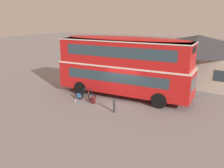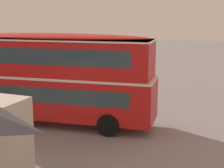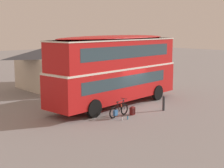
% 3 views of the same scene
% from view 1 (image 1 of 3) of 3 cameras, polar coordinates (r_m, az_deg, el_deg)
% --- Properties ---
extents(ground_plane, '(120.00, 120.00, 0.00)m').
position_cam_1_polar(ground_plane, '(18.40, 2.71, -4.14)').
color(ground_plane, gray).
extents(double_decker_bus, '(10.86, 3.31, 4.79)m').
position_cam_1_polar(double_decker_bus, '(18.87, 2.78, 4.71)').
color(double_decker_bus, black).
rests_on(double_decker_bus, ground).
extents(touring_bicycle, '(1.76, 0.60, 1.04)m').
position_cam_1_polar(touring_bicycle, '(18.66, -6.43, -2.72)').
color(touring_bicycle, black).
rests_on(touring_bicycle, ground).
extents(backpack_on_ground, '(0.35, 0.31, 0.52)m').
position_cam_1_polar(backpack_on_ground, '(17.95, -4.52, -3.77)').
color(backpack_on_ground, maroon).
rests_on(backpack_on_ground, ground).
extents(water_bottle_clear_plastic, '(0.08, 0.08, 0.23)m').
position_cam_1_polar(water_bottle_clear_plastic, '(18.48, -8.65, -3.87)').
color(water_bottle_clear_plastic, silver).
rests_on(water_bottle_clear_plastic, ground).
extents(water_bottle_blue_sports, '(0.07, 0.07, 0.22)m').
position_cam_1_polar(water_bottle_blue_sports, '(18.19, -7.90, -4.17)').
color(water_bottle_blue_sports, '#338CBF').
rests_on(water_bottle_blue_sports, ground).
extents(pub_building, '(11.98, 7.16, 4.54)m').
position_cam_1_polar(pub_building, '(24.96, 19.52, 5.80)').
color(pub_building, beige).
rests_on(pub_building, ground).
extents(kerb_bollard, '(0.16, 0.16, 0.97)m').
position_cam_1_polar(kerb_bollard, '(16.19, 0.56, -5.07)').
color(kerb_bollard, '#333338').
rests_on(kerb_bollard, ground).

